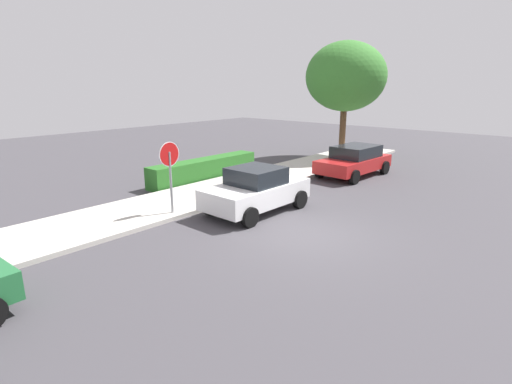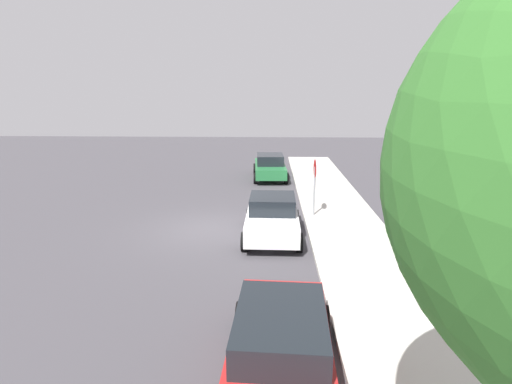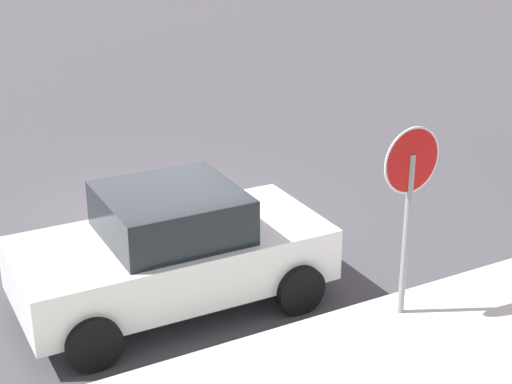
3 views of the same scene
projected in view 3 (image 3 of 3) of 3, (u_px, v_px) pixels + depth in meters
name	position (u px, v px, depth m)	size (l,w,h in m)	color
ground_plane	(157.00, 223.00, 12.34)	(60.00, 60.00, 0.00)	#423F44
stop_sign	(410.00, 192.00, 8.96)	(0.80, 0.08, 2.49)	gray
parked_car_white	(172.00, 250.00, 9.73)	(3.89, 2.07, 1.55)	white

